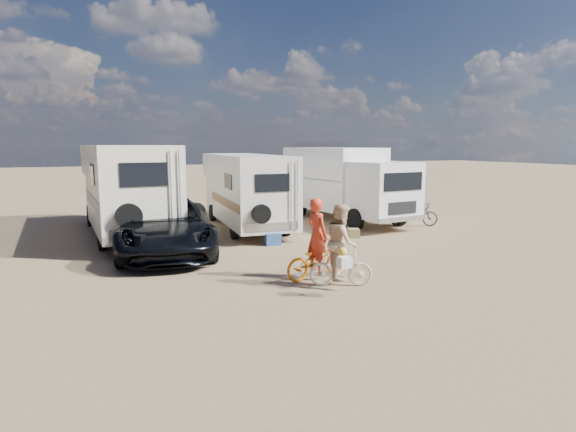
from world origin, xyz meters
name	(u,v)px	position (x,y,z in m)	size (l,w,h in m)	color
ground	(337,267)	(0.00, 0.00, 0.00)	(140.00, 140.00, 0.00)	#8F7655
rv_main	(246,192)	(-0.31, 6.99, 1.48)	(2.17, 7.28, 2.95)	silver
rv_left	(125,190)	(-4.88, 7.43, 1.67)	(2.48, 8.46, 3.33)	beige
box_truck	(346,185)	(4.33, 6.92, 1.61)	(2.45, 7.17, 3.22)	white
dark_suv	(167,226)	(-4.00, 3.69, 0.84)	(2.79, 6.05, 1.68)	black
bike_man	(317,260)	(-1.02, -0.79, 0.48)	(0.63, 1.82, 0.96)	#C65D02
bike_woman	(341,268)	(-0.80, -1.61, 0.45)	(0.42, 1.50, 0.90)	beige
rider_man	(317,242)	(-1.02, -0.79, 0.93)	(0.68, 0.45, 1.87)	red
rider_woman	(341,249)	(-0.80, -1.61, 0.90)	(0.88, 0.68, 1.80)	tan
bike_parked	(415,215)	(6.24, 4.52, 0.49)	(0.65, 1.87, 0.98)	#2A2C2A
cooler	(272,239)	(-0.56, 3.40, 0.20)	(0.51, 0.37, 0.41)	#2A5388
crate	(353,233)	(2.62, 3.44, 0.16)	(0.40, 0.40, 0.32)	olive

